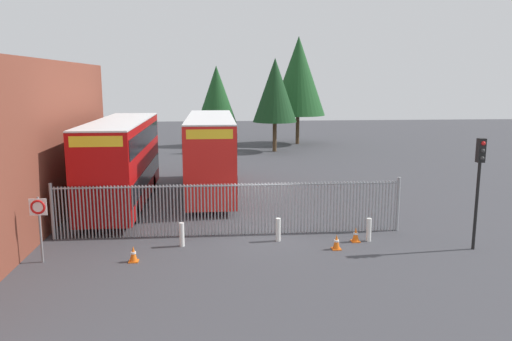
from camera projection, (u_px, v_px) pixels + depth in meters
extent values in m
plane|color=#3D3D42|center=(250.00, 192.00, 28.96)|extent=(100.00, 100.00, 0.00)
cylinder|color=gray|center=(52.00, 213.00, 20.21)|extent=(0.06, 0.06, 2.20)
cylinder|color=gray|center=(56.00, 213.00, 20.22)|extent=(0.06, 0.06, 2.20)
cylinder|color=gray|center=(59.00, 213.00, 20.23)|extent=(0.06, 0.06, 2.20)
cylinder|color=gray|center=(63.00, 213.00, 20.24)|extent=(0.06, 0.06, 2.20)
cylinder|color=gray|center=(67.00, 213.00, 20.25)|extent=(0.06, 0.06, 2.20)
cylinder|color=gray|center=(70.00, 213.00, 20.26)|extent=(0.06, 0.06, 2.20)
cylinder|color=gray|center=(74.00, 213.00, 20.28)|extent=(0.06, 0.06, 2.20)
cylinder|color=gray|center=(77.00, 213.00, 20.29)|extent=(0.06, 0.06, 2.20)
cylinder|color=gray|center=(81.00, 213.00, 20.30)|extent=(0.06, 0.06, 2.20)
cylinder|color=gray|center=(84.00, 213.00, 20.31)|extent=(0.06, 0.06, 2.20)
cylinder|color=gray|center=(88.00, 212.00, 20.32)|extent=(0.06, 0.06, 2.20)
cylinder|color=gray|center=(91.00, 212.00, 20.33)|extent=(0.06, 0.06, 2.20)
cylinder|color=gray|center=(95.00, 212.00, 20.35)|extent=(0.06, 0.06, 2.20)
cylinder|color=gray|center=(98.00, 212.00, 20.36)|extent=(0.06, 0.06, 2.20)
cylinder|color=gray|center=(102.00, 212.00, 20.37)|extent=(0.06, 0.06, 2.20)
cylinder|color=gray|center=(105.00, 212.00, 20.38)|extent=(0.06, 0.06, 2.20)
cylinder|color=gray|center=(109.00, 212.00, 20.39)|extent=(0.06, 0.06, 2.20)
cylinder|color=gray|center=(112.00, 212.00, 20.40)|extent=(0.06, 0.06, 2.20)
cylinder|color=gray|center=(116.00, 212.00, 20.42)|extent=(0.06, 0.06, 2.20)
cylinder|color=gray|center=(119.00, 212.00, 20.43)|extent=(0.06, 0.06, 2.20)
cylinder|color=gray|center=(123.00, 212.00, 20.44)|extent=(0.06, 0.06, 2.20)
cylinder|color=gray|center=(126.00, 212.00, 20.45)|extent=(0.06, 0.06, 2.20)
cylinder|color=gray|center=(130.00, 212.00, 20.46)|extent=(0.06, 0.06, 2.20)
cylinder|color=gray|center=(133.00, 211.00, 20.47)|extent=(0.06, 0.06, 2.20)
cylinder|color=gray|center=(136.00, 211.00, 20.49)|extent=(0.06, 0.06, 2.20)
cylinder|color=gray|center=(140.00, 211.00, 20.50)|extent=(0.06, 0.06, 2.20)
cylinder|color=gray|center=(143.00, 211.00, 20.51)|extent=(0.06, 0.06, 2.20)
cylinder|color=gray|center=(147.00, 211.00, 20.52)|extent=(0.06, 0.06, 2.20)
cylinder|color=gray|center=(150.00, 211.00, 20.53)|extent=(0.06, 0.06, 2.20)
cylinder|color=gray|center=(154.00, 211.00, 20.54)|extent=(0.06, 0.06, 2.20)
cylinder|color=gray|center=(157.00, 211.00, 20.56)|extent=(0.06, 0.06, 2.20)
cylinder|color=gray|center=(161.00, 211.00, 20.57)|extent=(0.06, 0.06, 2.20)
cylinder|color=gray|center=(164.00, 211.00, 20.58)|extent=(0.06, 0.06, 2.20)
cylinder|color=gray|center=(167.00, 211.00, 20.59)|extent=(0.06, 0.06, 2.20)
cylinder|color=gray|center=(171.00, 211.00, 20.60)|extent=(0.06, 0.06, 2.20)
cylinder|color=gray|center=(174.00, 211.00, 20.61)|extent=(0.06, 0.06, 2.20)
cylinder|color=gray|center=(178.00, 211.00, 20.63)|extent=(0.06, 0.06, 2.20)
cylinder|color=gray|center=(181.00, 210.00, 20.64)|extent=(0.06, 0.06, 2.20)
cylinder|color=gray|center=(184.00, 210.00, 20.65)|extent=(0.06, 0.06, 2.20)
cylinder|color=gray|center=(188.00, 210.00, 20.66)|extent=(0.06, 0.06, 2.20)
cylinder|color=gray|center=(191.00, 210.00, 20.67)|extent=(0.06, 0.06, 2.20)
cylinder|color=gray|center=(195.00, 210.00, 20.68)|extent=(0.06, 0.06, 2.20)
cylinder|color=gray|center=(198.00, 210.00, 20.69)|extent=(0.06, 0.06, 2.20)
cylinder|color=gray|center=(201.00, 210.00, 20.71)|extent=(0.06, 0.06, 2.20)
cylinder|color=gray|center=(205.00, 210.00, 20.72)|extent=(0.06, 0.06, 2.20)
cylinder|color=gray|center=(208.00, 210.00, 20.73)|extent=(0.06, 0.06, 2.20)
cylinder|color=gray|center=(212.00, 210.00, 20.74)|extent=(0.06, 0.06, 2.20)
cylinder|color=gray|center=(215.00, 210.00, 20.75)|extent=(0.06, 0.06, 2.20)
cylinder|color=gray|center=(218.00, 210.00, 20.76)|extent=(0.06, 0.06, 2.20)
cylinder|color=gray|center=(222.00, 210.00, 20.78)|extent=(0.06, 0.06, 2.20)
cylinder|color=gray|center=(225.00, 209.00, 20.79)|extent=(0.06, 0.06, 2.20)
cylinder|color=gray|center=(228.00, 209.00, 20.80)|extent=(0.06, 0.06, 2.20)
cylinder|color=gray|center=(232.00, 209.00, 20.81)|extent=(0.06, 0.06, 2.20)
cylinder|color=gray|center=(235.00, 209.00, 20.82)|extent=(0.06, 0.06, 2.20)
cylinder|color=gray|center=(238.00, 209.00, 20.83)|extent=(0.06, 0.06, 2.20)
cylinder|color=gray|center=(242.00, 209.00, 20.85)|extent=(0.06, 0.06, 2.20)
cylinder|color=gray|center=(245.00, 209.00, 20.86)|extent=(0.06, 0.06, 2.20)
cylinder|color=gray|center=(248.00, 209.00, 20.87)|extent=(0.06, 0.06, 2.20)
cylinder|color=gray|center=(252.00, 209.00, 20.88)|extent=(0.06, 0.06, 2.20)
cylinder|color=gray|center=(255.00, 209.00, 20.89)|extent=(0.06, 0.06, 2.20)
cylinder|color=gray|center=(258.00, 209.00, 20.90)|extent=(0.06, 0.06, 2.20)
cylinder|color=gray|center=(262.00, 209.00, 20.92)|extent=(0.06, 0.06, 2.20)
cylinder|color=gray|center=(265.00, 209.00, 20.93)|extent=(0.06, 0.06, 2.20)
cylinder|color=gray|center=(268.00, 209.00, 20.94)|extent=(0.06, 0.06, 2.20)
cylinder|color=gray|center=(272.00, 208.00, 20.95)|extent=(0.06, 0.06, 2.20)
cylinder|color=gray|center=(275.00, 208.00, 20.96)|extent=(0.06, 0.06, 2.20)
cylinder|color=gray|center=(278.00, 208.00, 20.97)|extent=(0.06, 0.06, 2.20)
cylinder|color=gray|center=(282.00, 208.00, 20.99)|extent=(0.06, 0.06, 2.20)
cylinder|color=gray|center=(285.00, 208.00, 21.00)|extent=(0.06, 0.06, 2.20)
cylinder|color=gray|center=(288.00, 208.00, 21.01)|extent=(0.06, 0.06, 2.20)
cylinder|color=gray|center=(291.00, 208.00, 21.02)|extent=(0.06, 0.06, 2.20)
cylinder|color=gray|center=(295.00, 208.00, 21.03)|extent=(0.06, 0.06, 2.20)
cylinder|color=gray|center=(298.00, 208.00, 21.04)|extent=(0.06, 0.06, 2.20)
cylinder|color=gray|center=(301.00, 208.00, 21.06)|extent=(0.06, 0.06, 2.20)
cylinder|color=gray|center=(304.00, 208.00, 21.07)|extent=(0.06, 0.06, 2.20)
cylinder|color=gray|center=(308.00, 208.00, 21.08)|extent=(0.06, 0.06, 2.20)
cylinder|color=gray|center=(311.00, 208.00, 21.09)|extent=(0.06, 0.06, 2.20)
cylinder|color=gray|center=(314.00, 208.00, 21.10)|extent=(0.06, 0.06, 2.20)
cylinder|color=gray|center=(318.00, 207.00, 21.11)|extent=(0.06, 0.06, 2.20)
cylinder|color=gray|center=(321.00, 207.00, 21.13)|extent=(0.06, 0.06, 2.20)
cylinder|color=gray|center=(324.00, 207.00, 21.14)|extent=(0.06, 0.06, 2.20)
cylinder|color=gray|center=(327.00, 207.00, 21.15)|extent=(0.06, 0.06, 2.20)
cylinder|color=gray|center=(331.00, 207.00, 21.16)|extent=(0.06, 0.06, 2.20)
cylinder|color=gray|center=(334.00, 207.00, 21.17)|extent=(0.06, 0.06, 2.20)
cylinder|color=gray|center=(337.00, 207.00, 21.18)|extent=(0.06, 0.06, 2.20)
cylinder|color=gray|center=(340.00, 207.00, 21.20)|extent=(0.06, 0.06, 2.20)
cylinder|color=gray|center=(343.00, 207.00, 21.21)|extent=(0.06, 0.06, 2.20)
cylinder|color=gray|center=(347.00, 207.00, 21.22)|extent=(0.06, 0.06, 2.20)
cylinder|color=gray|center=(350.00, 207.00, 21.23)|extent=(0.06, 0.06, 2.20)
cylinder|color=gray|center=(353.00, 207.00, 21.24)|extent=(0.06, 0.06, 2.20)
cylinder|color=gray|center=(356.00, 207.00, 21.25)|extent=(0.06, 0.06, 2.20)
cylinder|color=gray|center=(360.00, 207.00, 21.26)|extent=(0.06, 0.06, 2.20)
cylinder|color=gray|center=(363.00, 206.00, 21.28)|extent=(0.06, 0.06, 2.20)
cylinder|color=gray|center=(366.00, 206.00, 21.29)|extent=(0.06, 0.06, 2.20)
cylinder|color=gray|center=(369.00, 206.00, 21.30)|extent=(0.06, 0.06, 2.20)
cylinder|color=gray|center=(372.00, 206.00, 21.31)|extent=(0.06, 0.06, 2.20)
cylinder|color=gray|center=(376.00, 206.00, 21.32)|extent=(0.06, 0.06, 2.20)
cylinder|color=gray|center=(379.00, 206.00, 21.33)|extent=(0.06, 0.06, 2.20)
cylinder|color=gray|center=(382.00, 206.00, 21.35)|extent=(0.06, 0.06, 2.20)
cylinder|color=gray|center=(385.00, 206.00, 21.36)|extent=(0.06, 0.06, 2.20)
cylinder|color=gray|center=(388.00, 206.00, 21.37)|extent=(0.06, 0.06, 2.20)
cylinder|color=gray|center=(391.00, 206.00, 21.38)|extent=(0.06, 0.06, 2.20)
cylinder|color=gray|center=(395.00, 206.00, 21.39)|extent=(0.06, 0.06, 2.20)
cylinder|color=gray|center=(398.00, 206.00, 21.40)|extent=(0.06, 0.06, 2.20)
cylinder|color=gray|center=(230.00, 186.00, 20.62)|extent=(14.43, 0.07, 0.07)
cylinder|color=gray|center=(52.00, 211.00, 20.19)|extent=(0.14, 0.14, 2.35)
cylinder|color=gray|center=(398.00, 204.00, 21.39)|extent=(0.14, 0.14, 2.35)
cube|color=#B70C0C|center=(122.00, 161.00, 25.53)|extent=(2.50, 10.80, 4.00)
cube|color=black|center=(123.00, 176.00, 25.67)|extent=(2.54, 10.37, 0.90)
cube|color=black|center=(121.00, 137.00, 25.31)|extent=(2.54, 10.37, 0.90)
cube|color=yellow|center=(96.00, 141.00, 19.98)|extent=(2.12, 0.12, 0.44)
cube|color=silver|center=(120.00, 121.00, 25.16)|extent=(2.50, 10.80, 0.08)
cylinder|color=black|center=(86.00, 213.00, 22.48)|extent=(0.30, 1.04, 1.04)
cylinder|color=black|center=(135.00, 212.00, 22.67)|extent=(0.30, 1.04, 1.04)
cylinder|color=black|center=(113.00, 184.00, 28.68)|extent=(0.30, 1.04, 1.04)
cylinder|color=black|center=(152.00, 183.00, 28.86)|extent=(0.30, 1.04, 1.04)
cube|color=red|center=(211.00, 153.00, 28.17)|extent=(2.50, 10.80, 4.00)
cube|color=black|center=(211.00, 167.00, 28.32)|extent=(2.54, 10.37, 0.90)
cube|color=black|center=(210.00, 132.00, 27.95)|extent=(2.54, 10.37, 0.90)
cube|color=yellow|center=(210.00, 134.00, 22.63)|extent=(2.12, 0.12, 0.44)
cube|color=silver|center=(210.00, 117.00, 27.80)|extent=(2.50, 10.80, 0.08)
cylinder|color=black|center=(189.00, 199.00, 25.13)|extent=(0.30, 1.04, 1.04)
cylinder|color=black|center=(233.00, 198.00, 25.31)|extent=(0.30, 1.04, 1.04)
cylinder|color=black|center=(194.00, 175.00, 31.32)|extent=(0.30, 1.04, 1.04)
cylinder|color=black|center=(229.00, 174.00, 31.50)|extent=(0.30, 1.04, 1.04)
cylinder|color=silver|center=(182.00, 234.00, 19.47)|extent=(0.20, 0.20, 0.95)
cylinder|color=silver|center=(278.00, 230.00, 20.09)|extent=(0.20, 0.20, 0.95)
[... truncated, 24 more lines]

